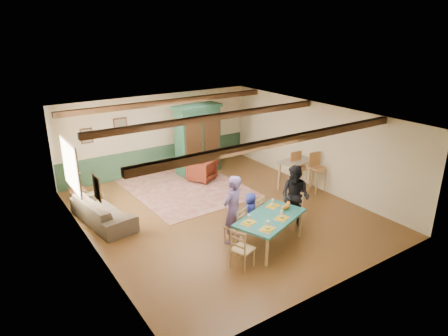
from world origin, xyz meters
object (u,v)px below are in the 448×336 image
table_lamp (76,181)px  bar_stool_left (299,172)px  dining_chair_end_left (243,248)px  counter_table (296,174)px  dining_chair_far_right (253,213)px  armoire (198,139)px  person_man (233,210)px  bar_stool_right (318,173)px  dining_chair_far_left (235,225)px  dining_chair_end_right (292,210)px  person_woman (295,197)px  person_child (251,211)px  dining_table (270,231)px  end_table (78,198)px  cat (285,206)px  armchair (202,170)px  sofa (103,211)px

table_lamp → bar_stool_left: size_ratio=0.40×
dining_chair_end_left → counter_table: (3.99, 2.61, -0.00)m
dining_chair_far_right → table_lamp: (-3.29, 3.86, 0.30)m
bar_stool_left → armoire: bearing=123.3°
dining_chair_end_left → person_man: bearing=-43.2°
bar_stool_right → bar_stool_left: bearing=139.1°
dining_chair_far_right → dining_chair_far_left: bearing=0.0°
dining_chair_far_right → dining_chair_end_right: 1.02m
person_woman → dining_chair_end_left: bearing=-90.0°
person_child → person_man: bearing=-0.0°
dining_table → armoire: bearing=77.9°
dining_chair_far_right → end_table: dining_chair_far_right is taller
armoire → person_child: bearing=-108.2°
cat → dining_chair_far_left: bearing=139.2°
dining_chair_end_left → armchair: bearing=-40.7°
person_man → counter_table: 3.93m
person_child → armoire: 4.50m
person_woman → end_table: bearing=-154.2°
sofa → bar_stool_left: (5.75, -1.28, 0.28)m
dining_chair_far_right → person_woman: (1.03, -0.39, 0.34)m
armchair → dining_table: bearing=51.2°
dining_chair_far_left → armchair: 4.16m
person_woman → bar_stool_left: bearing=113.8°
dining_table → end_table: (-3.16, 4.66, -0.10)m
cat → sofa: size_ratio=0.16×
end_table → counter_table: bearing=-21.8°
person_woman → sofa: (-4.04, 2.90, -0.48)m
dining_chair_end_right → sofa: bearing=-146.3°
person_child → armchair: size_ratio=1.24×
cat → person_woman: bearing=8.1°
table_lamp → dining_table: bearing=-55.9°
dining_table → armchair: (0.79, 4.45, -0.01)m
end_table → dining_chair_end_left: bearing=-67.4°
person_man → bar_stool_right: 4.02m
counter_table → dining_chair_far_left: bearing=-154.3°
bar_stool_left → person_child: bearing=-152.9°
armchair → counter_table: 3.08m
person_man → armchair: size_ratio=2.14×
person_woman → cat: person_woman is taller
person_woman → counter_table: person_woman is taller
person_man → sofa: person_man is taller
dining_chair_far_left → dining_chair_far_right: bearing=-180.0°
dining_chair_far_right → bar_stool_right: (3.12, 0.82, 0.15)m
dining_chair_far_left → person_child: person_child is taller
dining_chair_end_left → armoire: (2.18, 5.59, 0.72)m
dining_chair_far_right → table_lamp: 5.08m
person_man → dining_chair_far_right: bearing=174.3°
sofa → bar_stool_left: bearing=-110.1°
person_man → counter_table: person_man is taller
armoire → bar_stool_left: bearing=-66.0°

